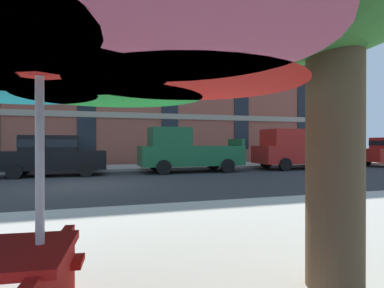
% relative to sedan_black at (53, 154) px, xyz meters
% --- Properties ---
extents(ground_plane, '(120.00, 120.00, 0.00)m').
position_rel_sedan_black_xyz_m(ground_plane, '(1.31, -3.70, -0.95)').
color(ground_plane, '#2D3033').
extents(sidewalk_far, '(56.00, 3.60, 0.12)m').
position_rel_sedan_black_xyz_m(sidewalk_far, '(1.31, 3.10, -0.89)').
color(sidewalk_far, '#9E998E').
rests_on(sidewalk_far, ground).
extents(apartment_building, '(36.44, 12.08, 19.20)m').
position_rel_sedan_black_xyz_m(apartment_building, '(1.31, 11.29, 8.65)').
color(apartment_building, '#934C3D').
rests_on(apartment_building, ground).
extents(sedan_black, '(4.40, 1.98, 1.78)m').
position_rel_sedan_black_xyz_m(sedan_black, '(0.00, 0.00, 0.00)').
color(sedan_black, black).
rests_on(sedan_black, ground).
extents(pickup_green, '(5.10, 2.12, 2.20)m').
position_rel_sedan_black_xyz_m(pickup_green, '(6.12, 0.00, 0.08)').
color(pickup_green, '#195933').
rests_on(pickup_green, ground).
extents(pickup_red, '(5.10, 2.12, 2.20)m').
position_rel_sedan_black_xyz_m(pickup_red, '(12.50, 0.00, 0.08)').
color(pickup_red, '#B21E19').
rests_on(pickup_red, ground).
extents(patio_umbrella, '(3.94, 3.66, 2.53)m').
position_rel_sedan_black_xyz_m(patio_umbrella, '(1.37, -12.70, 1.24)').
color(patio_umbrella, silver).
rests_on(patio_umbrella, ground).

